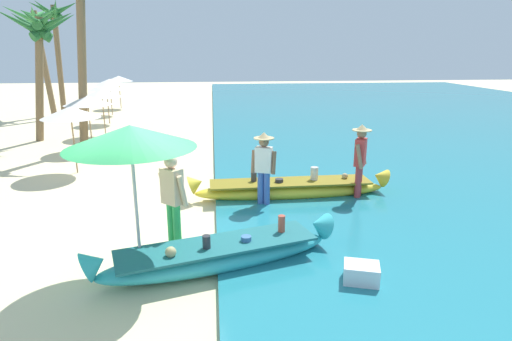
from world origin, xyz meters
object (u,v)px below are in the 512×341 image
patio_umbrella_large (130,138)px  palm_tree_tall_inland (55,23)px  person_vendor_assistant (360,157)px  person_tourist_customer (173,198)px  boat_yellow_midground (290,189)px  person_vendor_hatted (264,165)px  palm_tree_mid_cluster (40,34)px  boat_cyan_foreground (218,255)px  cooler_box (361,276)px  palm_tree_far_behind (37,30)px

patio_umbrella_large → palm_tree_tall_inland: (-6.78, 17.95, 2.55)m
person_vendor_assistant → person_tourist_customer: bearing=-151.3°
boat_yellow_midground → person_tourist_customer: 3.61m
person_vendor_hatted → person_vendor_assistant: 2.28m
boat_yellow_midground → palm_tree_mid_cluster: (-7.98, 7.57, 3.72)m
boat_cyan_foreground → cooler_box: (2.11, -0.77, -0.06)m
boat_yellow_midground → palm_tree_mid_cluster: bearing=136.5°
person_vendor_hatted → patio_umbrella_large: size_ratio=0.72×
palm_tree_tall_inland → palm_tree_mid_cluster: 7.45m
person_vendor_assistant → cooler_box: (-1.21, -3.72, -0.86)m
person_vendor_hatted → palm_tree_tall_inland: size_ratio=0.29×
person_tourist_customer → palm_tree_mid_cluster: palm_tree_mid_cluster is taller
boat_cyan_foreground → person_tourist_customer: size_ratio=2.35×
person_vendor_hatted → cooler_box: size_ratio=3.34×
person_tourist_customer → patio_umbrella_large: 1.48m
palm_tree_mid_cluster → cooler_box: (8.34, -11.54, -3.78)m
boat_yellow_midground → cooler_box: boat_yellow_midground is taller
person_vendor_hatted → person_vendor_assistant: person_vendor_assistant is taller
person_vendor_assistant → palm_tree_far_behind: palm_tree_far_behind is taller
boat_cyan_foreground → boat_yellow_midground: size_ratio=0.85×
boat_cyan_foreground → palm_tree_tall_inland: size_ratio=0.69×
boat_yellow_midground → palm_tree_tall_inland: palm_tree_tall_inland is taller
boat_cyan_foreground → cooler_box: size_ratio=7.93×
person_vendor_hatted → person_vendor_assistant: size_ratio=0.95×
person_vendor_assistant → cooler_box: bearing=-108.0°
person_vendor_hatted → boat_yellow_midground: bearing=36.7°
boat_cyan_foreground → patio_umbrella_large: size_ratio=1.72×
boat_cyan_foreground → person_vendor_hatted: (1.05, 2.68, 0.75)m
cooler_box → palm_tree_mid_cluster: bearing=143.4°
patio_umbrella_large → palm_tree_tall_inland: 19.35m
person_tourist_customer → palm_tree_far_behind: 17.55m
palm_tree_mid_cluster → palm_tree_far_behind: size_ratio=0.89×
person_vendor_assistant → boat_cyan_foreground: bearing=-138.5°
patio_umbrella_large → person_vendor_hatted: bearing=49.3°
boat_yellow_midground → palm_tree_tall_inland: (-9.78, 14.75, 4.50)m
boat_cyan_foreground → palm_tree_tall_inland: 20.17m
palm_tree_tall_inland → palm_tree_far_behind: bearing=-100.4°
person_tourist_customer → person_vendor_assistant: (4.07, 2.23, 0.05)m
boat_yellow_midground → palm_tree_far_behind: size_ratio=0.88×
person_tourist_customer → cooler_box: person_tourist_customer is taller
boat_yellow_midground → palm_tree_tall_inland: size_ratio=0.82×
palm_tree_far_behind → boat_cyan_foreground: bearing=-62.7°
person_vendor_hatted → cooler_box: (1.06, -3.45, -0.81)m
person_tourist_customer → patio_umbrella_large: size_ratio=0.73×
boat_cyan_foreground → person_tourist_customer: (-0.75, 0.72, 0.74)m
person_tourist_customer → palm_tree_tall_inland: (-7.27, 17.24, 3.76)m
palm_tree_mid_cluster → cooler_box: size_ratio=9.48×
boat_yellow_midground → person_vendor_assistant: 1.78m
boat_cyan_foreground → palm_tree_far_behind: bearing=117.3°
cooler_box → palm_tree_tall_inland: bearing=135.9°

